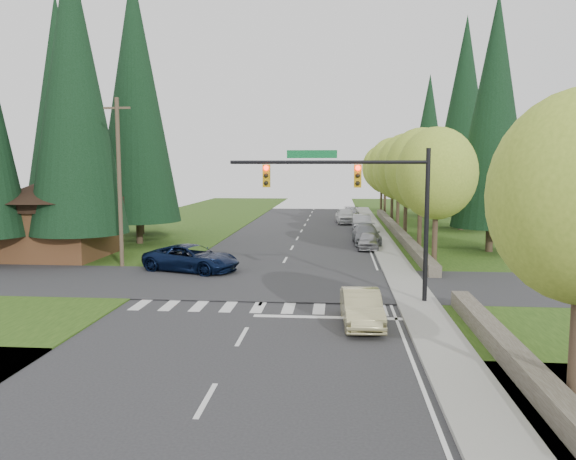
# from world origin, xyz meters

# --- Properties ---
(ground) EXTENTS (120.00, 120.00, 0.00)m
(ground) POSITION_xyz_m (0.00, 0.00, 0.00)
(ground) COLOR #28282B
(ground) RESTS_ON ground
(grass_east) EXTENTS (14.00, 110.00, 0.06)m
(grass_east) POSITION_xyz_m (13.00, 20.00, 0.03)
(grass_east) COLOR #244211
(grass_east) RESTS_ON ground
(grass_west) EXTENTS (14.00, 110.00, 0.06)m
(grass_west) POSITION_xyz_m (-13.00, 20.00, 0.03)
(grass_west) COLOR #244211
(grass_west) RESTS_ON ground
(cross_street) EXTENTS (120.00, 8.00, 0.10)m
(cross_street) POSITION_xyz_m (0.00, 8.00, 0.00)
(cross_street) COLOR #28282B
(cross_street) RESTS_ON ground
(sidewalk_east) EXTENTS (1.80, 80.00, 0.13)m
(sidewalk_east) POSITION_xyz_m (6.90, 22.00, 0.07)
(sidewalk_east) COLOR gray
(sidewalk_east) RESTS_ON ground
(curb_east) EXTENTS (0.20, 80.00, 0.13)m
(curb_east) POSITION_xyz_m (6.05, 22.00, 0.07)
(curb_east) COLOR gray
(curb_east) RESTS_ON ground
(stone_wall_south) EXTENTS (0.70, 14.00, 0.70)m
(stone_wall_south) POSITION_xyz_m (8.60, -3.00, 0.35)
(stone_wall_south) COLOR #4C4438
(stone_wall_south) RESTS_ON ground
(stone_wall_north) EXTENTS (0.70, 40.00, 0.70)m
(stone_wall_north) POSITION_xyz_m (8.60, 30.00, 0.35)
(stone_wall_north) COLOR #4C4438
(stone_wall_north) RESTS_ON ground
(traffic_signal) EXTENTS (8.70, 0.37, 6.80)m
(traffic_signal) POSITION_xyz_m (4.37, 4.50, 4.98)
(traffic_signal) COLOR black
(traffic_signal) RESTS_ON ground
(brown_building) EXTENTS (8.40, 8.40, 5.40)m
(brown_building) POSITION_xyz_m (-15.00, 15.00, 3.14)
(brown_building) COLOR #4C2D19
(brown_building) RESTS_ON ground
(utility_pole) EXTENTS (1.60, 0.24, 10.00)m
(utility_pole) POSITION_xyz_m (-9.50, 12.00, 5.14)
(utility_pole) COLOR #473828
(utility_pole) RESTS_ON ground
(decid_tree_0) EXTENTS (4.80, 4.80, 8.37)m
(decid_tree_0) POSITION_xyz_m (9.20, 14.00, 5.60)
(decid_tree_0) COLOR #38281C
(decid_tree_0) RESTS_ON ground
(decid_tree_1) EXTENTS (5.20, 5.20, 8.80)m
(decid_tree_1) POSITION_xyz_m (9.30, 21.00, 5.80)
(decid_tree_1) COLOR #38281C
(decid_tree_1) RESTS_ON ground
(decid_tree_2) EXTENTS (5.00, 5.00, 8.82)m
(decid_tree_2) POSITION_xyz_m (9.10, 28.00, 5.93)
(decid_tree_2) COLOR #38281C
(decid_tree_2) RESTS_ON ground
(decid_tree_3) EXTENTS (5.00, 5.00, 8.55)m
(decid_tree_3) POSITION_xyz_m (9.20, 35.00, 5.66)
(decid_tree_3) COLOR #38281C
(decid_tree_3) RESTS_ON ground
(decid_tree_4) EXTENTS (5.40, 5.40, 9.18)m
(decid_tree_4) POSITION_xyz_m (9.30, 42.00, 6.06)
(decid_tree_4) COLOR #38281C
(decid_tree_4) RESTS_ON ground
(decid_tree_5) EXTENTS (4.80, 4.80, 8.30)m
(decid_tree_5) POSITION_xyz_m (9.10, 49.00, 5.53)
(decid_tree_5) COLOR #38281C
(decid_tree_5) RESTS_ON ground
(decid_tree_6) EXTENTS (5.20, 5.20, 8.86)m
(decid_tree_6) POSITION_xyz_m (9.20, 56.00, 5.86)
(decid_tree_6) COLOR #38281C
(decid_tree_6) RESTS_ON ground
(conifer_w_a) EXTENTS (6.12, 6.12, 19.80)m
(conifer_w_a) POSITION_xyz_m (-13.00, 14.00, 10.79)
(conifer_w_a) COLOR #38281C
(conifer_w_a) RESTS_ON ground
(conifer_w_b) EXTENTS (5.44, 5.44, 17.80)m
(conifer_w_b) POSITION_xyz_m (-16.00, 18.00, 9.79)
(conifer_w_b) COLOR #38281C
(conifer_w_b) RESTS_ON ground
(conifer_w_c) EXTENTS (6.46, 6.46, 20.80)m
(conifer_w_c) POSITION_xyz_m (-12.00, 22.00, 11.29)
(conifer_w_c) COLOR #38281C
(conifer_w_c) RESTS_ON ground
(conifer_w_e) EXTENTS (5.78, 5.78, 18.80)m
(conifer_w_e) POSITION_xyz_m (-14.00, 28.00, 10.29)
(conifer_w_e) COLOR #38281C
(conifer_w_e) RESTS_ON ground
(conifer_e_a) EXTENTS (5.44, 5.44, 17.80)m
(conifer_e_a) POSITION_xyz_m (14.00, 20.00, 9.79)
(conifer_e_a) COLOR #38281C
(conifer_e_a) RESTS_ON ground
(conifer_e_b) EXTENTS (6.12, 6.12, 19.80)m
(conifer_e_b) POSITION_xyz_m (15.00, 34.00, 10.79)
(conifer_e_b) COLOR #38281C
(conifer_e_b) RESTS_ON ground
(conifer_e_c) EXTENTS (5.10, 5.10, 16.80)m
(conifer_e_c) POSITION_xyz_m (14.00, 48.00, 9.29)
(conifer_e_c) COLOR #38281C
(conifer_e_c) RESTS_ON ground
(sedan_champagne) EXTENTS (1.65, 4.13, 1.34)m
(sedan_champagne) POSITION_xyz_m (4.28, 0.84, 0.67)
(sedan_champagne) COLOR beige
(sedan_champagne) RESTS_ON ground
(suv_navy) EXTENTS (6.13, 4.25, 1.56)m
(suv_navy) POSITION_xyz_m (-4.96, 11.00, 0.78)
(suv_navy) COLOR black
(suv_navy) RESTS_ON ground
(parked_car_a) EXTENTS (1.69, 3.80, 1.27)m
(parked_car_a) POSITION_xyz_m (5.60, 20.75, 0.64)
(parked_car_a) COLOR #A2A2A6
(parked_car_a) RESTS_ON ground
(parked_car_b) EXTENTS (2.23, 5.13, 1.47)m
(parked_car_b) POSITION_xyz_m (5.60, 23.60, 0.73)
(parked_car_b) COLOR slate
(parked_car_b) RESTS_ON ground
(parked_car_c) EXTENTS (1.71, 4.69, 1.54)m
(parked_car_c) POSITION_xyz_m (5.60, 32.31, 0.77)
(parked_car_c) COLOR #A7A8AC
(parked_car_c) RESTS_ON ground
(parked_car_d) EXTENTS (2.34, 4.92, 1.62)m
(parked_car_d) POSITION_xyz_m (4.20, 39.50, 0.81)
(parked_car_d) COLOR silver
(parked_car_d) RESTS_ON ground
(parked_car_e) EXTENTS (2.33, 4.94, 1.39)m
(parked_car_e) POSITION_xyz_m (4.78, 43.40, 0.70)
(parked_car_e) COLOR #A9AAAE
(parked_car_e) RESTS_ON ground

